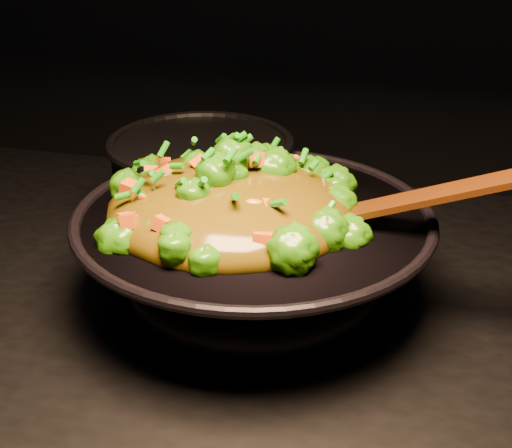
% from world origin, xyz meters
% --- Properties ---
extents(wok, '(0.48, 0.48, 0.10)m').
position_xyz_m(wok, '(0.12, 0.08, 0.95)').
color(wok, black).
rests_on(wok, stovetop).
extents(stir_fry, '(0.35, 0.35, 0.09)m').
position_xyz_m(stir_fry, '(0.09, 0.08, 1.05)').
color(stir_fry, '#2B7208').
rests_on(stir_fry, wok).
extents(spatula, '(0.23, 0.06, 0.10)m').
position_xyz_m(spatula, '(0.29, 0.08, 1.05)').
color(spatula, '#320F04').
rests_on(spatula, wok).
extents(back_pot, '(0.26, 0.26, 0.13)m').
position_xyz_m(back_pot, '(0.01, 0.23, 0.96)').
color(back_pot, black).
rests_on(back_pot, stovetop).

